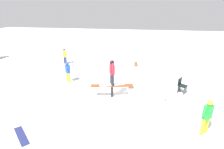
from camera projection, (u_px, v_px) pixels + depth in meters
ground_plane at (112, 97)px, 9.71m from camera, size 60.00×60.00×0.00m
rail_feature at (112, 87)px, 9.49m from camera, size 2.29×0.73×0.73m
snow_kicker_ramp at (145, 92)px, 9.69m from camera, size 2.06×1.83×0.50m
main_rider_on_rail at (112, 73)px, 9.19m from camera, size 1.36×0.76×1.39m
bystander_blue at (68, 71)px, 11.36m from camera, size 0.53×0.46×1.38m
bystander_green at (207, 115)px, 6.61m from camera, size 0.53×0.47×1.49m
bystander_yellow at (65, 55)px, 14.97m from camera, size 0.54×0.41×1.36m
loose_snowboard_navy at (21, 136)px, 6.77m from camera, size 1.15×1.08×0.02m
folding_chair at (182, 86)px, 10.01m from camera, size 0.61×0.61×0.88m
backpack_on_snow at (136, 64)px, 14.60m from camera, size 0.29×0.35×0.34m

